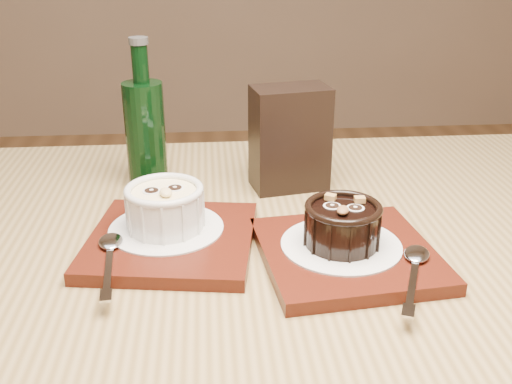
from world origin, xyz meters
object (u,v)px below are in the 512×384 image
table (256,331)px  tray_left (171,241)px  ramekin_dark (343,223)px  condiment_stand (290,138)px  tray_right (347,254)px  ramekin_white (165,205)px  green_bottle (145,130)px

table → tray_left: (-0.09, 0.04, 0.10)m
ramekin_dark → condiment_stand: condiment_stand is taller
tray_right → condiment_stand: 0.22m
tray_left → ramekin_white: ramekin_white is taller
ramekin_white → ramekin_dark: 0.20m
table → ramekin_dark: (0.09, 0.00, 0.13)m
ramekin_dark → condiment_stand: 0.20m
ramekin_white → condiment_stand: condiment_stand is taller
tray_left → ramekin_dark: 0.19m
condiment_stand → green_bottle: 0.20m
tray_right → condiment_stand: (-0.04, 0.21, 0.06)m
table → ramekin_white: ramekin_white is taller
tray_left → tray_right: 0.20m
tray_left → tray_right: same height
condiment_stand → tray_right: bearing=-80.1°
tray_right → green_bottle: (-0.23, 0.23, 0.07)m
green_bottle → ramekin_dark: bearing=-45.1°
ramekin_dark → ramekin_white: bearing=-179.5°
ramekin_white → tray_right: size_ratio=0.49×
green_bottle → ramekin_white: bearing=-78.7°
condiment_stand → ramekin_dark: bearing=-81.5°
table → condiment_stand: (0.06, 0.20, 0.16)m
tray_left → green_bottle: 0.20m
condiment_stand → ramekin_white: bearing=-137.7°
table → ramekin_dark: bearing=1.5°
ramekin_dark → condiment_stand: bearing=115.2°
tray_left → ramekin_dark: bearing=-12.3°
green_bottle → tray_left: bearing=-77.8°
ramekin_white → green_bottle: 0.18m
tray_left → condiment_stand: (0.15, 0.16, 0.06)m
tray_left → table: bearing=-24.9°
tray_right → ramekin_white: bearing=162.7°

